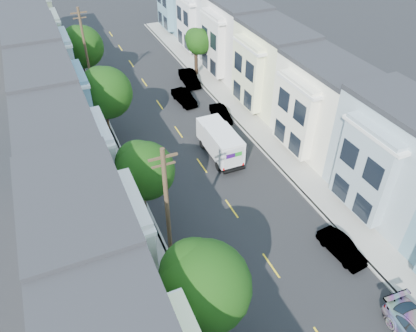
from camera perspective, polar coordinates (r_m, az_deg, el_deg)
The scene contains 23 objects.
ground at distance 28.41m, azimuth 8.85°, elevation -13.68°, with size 160.00×160.00×0.00m, color black.
road_slab at distance 38.22m, azimuth -2.61°, elevation 2.57°, with size 12.00×70.00×0.02m, color black.
curb_left at distance 36.92m, azimuth -11.38°, elevation 0.44°, with size 0.30×70.00×0.15m, color gray.
curb_right at distance 40.33m, azimuth 5.43°, elevation 4.61°, with size 0.30×70.00×0.15m, color gray.
sidewalk_left at distance 36.78m, azimuth -13.33°, elevation -0.05°, with size 2.60×70.00×0.15m, color gray.
sidewalk_right at distance 40.89m, azimuth 7.05°, elevation 4.99°, with size 2.60×70.00×0.15m, color gray.
centerline at distance 38.23m, azimuth -2.61°, elevation 2.55°, with size 0.12×70.00×0.01m, color gold.
townhouse_row_left at distance 36.65m, azimuth -19.06°, elevation -1.60°, with size 5.00×70.00×8.50m, color white.
townhouse_row_right at distance 42.75m, azimuth 11.51°, elevation 5.95°, with size 5.00×70.00×8.50m, color white.
tree_b at distance 20.65m, azimuth -0.73°, elevation -16.70°, with size 4.70×4.70×7.58m.
tree_c at distance 27.72m, azimuth -9.03°, elevation -0.77°, with size 4.08×4.08×7.03m.
tree_d at distance 37.82m, azimuth -14.27°, elevation 9.88°, with size 4.70×4.70×7.40m.
tree_e at distance 49.17m, azimuth -17.35°, elevation 15.66°, with size 4.70×4.70×7.21m.
tree_far_r at distance 50.50m, azimuth -1.42°, elevation 17.02°, with size 3.10×3.10×5.75m.
utility_pole_near at distance 23.90m, azimuth -5.63°, elevation -7.37°, with size 1.60×0.26×10.00m.
utility_pole_far at distance 45.77m, azimuth -16.67°, elevation 14.60°, with size 1.60×0.26×10.00m.
fedex_truck at distance 36.33m, azimuth 1.68°, elevation 3.48°, with size 2.25×5.83×2.80m.
lead_sedan at distance 45.35m, azimuth -3.39°, elevation 9.60°, with size 1.40×3.96×1.32m, color black.
parked_left_c at distance 27.28m, azimuth -1.93°, elevation -13.68°, with size 1.64×4.29×1.39m, color gray.
parked_left_d at distance 34.56m, azimuth -8.52°, elevation -0.87°, with size 1.43×4.06×1.35m, color #4A0F17.
parked_right_b at distance 29.72m, azimuth 18.27°, elevation -10.87°, with size 1.30×3.69×1.23m, color white.
parked_right_c at distance 42.29m, azimuth 1.80°, elevation 7.34°, with size 1.29×3.67×1.22m, color black.
parked_right_d at distance 49.46m, azimuth -2.64°, elevation 12.24°, with size 1.55×4.40×1.47m, color black.
Camera 1 is at (-10.86, -14.30, 22.02)m, focal length 35.00 mm.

